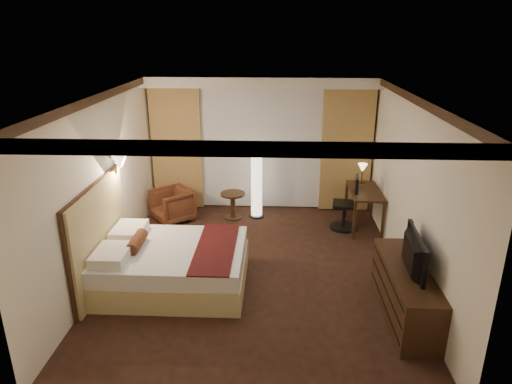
{
  "coord_description": "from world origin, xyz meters",
  "views": [
    {
      "loc": [
        0.31,
        -6.26,
        3.56
      ],
      "look_at": [
        0.0,
        0.4,
        1.15
      ],
      "focal_mm": 32.0,
      "sensor_mm": 36.0,
      "label": 1
    }
  ],
  "objects_px": {
    "bed": "(174,266)",
    "desk": "(364,209)",
    "armchair": "(172,204)",
    "television": "(408,248)",
    "dresser": "(405,292)",
    "floor_lamp": "(257,184)",
    "office_chair": "(345,202)",
    "side_table": "(233,206)"
  },
  "relations": [
    {
      "from": "bed",
      "to": "desk",
      "type": "relative_size",
      "value": 1.83
    },
    {
      "from": "armchair",
      "to": "desk",
      "type": "bearing_deg",
      "value": 48.13
    },
    {
      "from": "desk",
      "to": "television",
      "type": "height_order",
      "value": "television"
    },
    {
      "from": "dresser",
      "to": "desk",
      "type": "bearing_deg",
      "value": 91.03
    },
    {
      "from": "floor_lamp",
      "to": "television",
      "type": "relative_size",
      "value": 1.4
    },
    {
      "from": "bed",
      "to": "television",
      "type": "xyz_separation_m",
      "value": [
        3.13,
        -0.61,
        0.66
      ]
    },
    {
      "from": "bed",
      "to": "armchair",
      "type": "xyz_separation_m",
      "value": [
        -0.53,
        2.33,
        0.05
      ]
    },
    {
      "from": "floor_lamp",
      "to": "dresser",
      "type": "height_order",
      "value": "floor_lamp"
    },
    {
      "from": "bed",
      "to": "television",
      "type": "height_order",
      "value": "television"
    },
    {
      "from": "dresser",
      "to": "office_chair",
      "type": "bearing_deg",
      "value": 98.65
    },
    {
      "from": "television",
      "to": "armchair",
      "type": "bearing_deg",
      "value": 54.7
    },
    {
      "from": "dresser",
      "to": "television",
      "type": "relative_size",
      "value": 1.8
    },
    {
      "from": "bed",
      "to": "television",
      "type": "distance_m",
      "value": 3.25
    },
    {
      "from": "television",
      "to": "bed",
      "type": "bearing_deg",
      "value": 82.41
    },
    {
      "from": "television",
      "to": "dresser",
      "type": "bearing_deg",
      "value": -86.48
    },
    {
      "from": "armchair",
      "to": "desk",
      "type": "relative_size",
      "value": 0.62
    },
    {
      "from": "desk",
      "to": "office_chair",
      "type": "xyz_separation_m",
      "value": [
        -0.36,
        -0.05,
        0.15
      ]
    },
    {
      "from": "bed",
      "to": "floor_lamp",
      "type": "bearing_deg",
      "value": 67.29
    },
    {
      "from": "armchair",
      "to": "desk",
      "type": "distance_m",
      "value": 3.65
    },
    {
      "from": "armchair",
      "to": "side_table",
      "type": "xyz_separation_m",
      "value": [
        1.16,
        0.17,
        -0.09
      ]
    },
    {
      "from": "armchair",
      "to": "dresser",
      "type": "xyz_separation_m",
      "value": [
        3.69,
        -2.95,
        -0.01
      ]
    },
    {
      "from": "armchair",
      "to": "dresser",
      "type": "relative_size",
      "value": 0.4
    },
    {
      "from": "desk",
      "to": "office_chair",
      "type": "relative_size",
      "value": 1.09
    },
    {
      "from": "side_table",
      "to": "desk",
      "type": "distance_m",
      "value": 2.5
    },
    {
      "from": "side_table",
      "to": "desk",
      "type": "relative_size",
      "value": 0.47
    },
    {
      "from": "television",
      "to": "desk",
      "type": "bearing_deg",
      "value": 3.93
    },
    {
      "from": "armchair",
      "to": "side_table",
      "type": "bearing_deg",
      "value": 59.24
    },
    {
      "from": "armchair",
      "to": "dresser",
      "type": "height_order",
      "value": "armchair"
    },
    {
      "from": "bed",
      "to": "armchair",
      "type": "bearing_deg",
      "value": 102.91
    },
    {
      "from": "bed",
      "to": "dresser",
      "type": "relative_size",
      "value": 1.17
    },
    {
      "from": "armchair",
      "to": "side_table",
      "type": "height_order",
      "value": "armchair"
    },
    {
      "from": "dresser",
      "to": "bed",
      "type": "bearing_deg",
      "value": 168.99
    },
    {
      "from": "side_table",
      "to": "floor_lamp",
      "type": "bearing_deg",
      "value": 11.84
    },
    {
      "from": "bed",
      "to": "dresser",
      "type": "xyz_separation_m",
      "value": [
        3.16,
        -0.61,
        0.04
      ]
    },
    {
      "from": "floor_lamp",
      "to": "office_chair",
      "type": "xyz_separation_m",
      "value": [
        1.65,
        -0.49,
        -0.16
      ]
    },
    {
      "from": "office_chair",
      "to": "floor_lamp",
      "type": "bearing_deg",
      "value": 172.0
    },
    {
      "from": "desk",
      "to": "side_table",
      "type": "bearing_deg",
      "value": 172.15
    },
    {
      "from": "floor_lamp",
      "to": "armchair",
      "type": "bearing_deg",
      "value": -170.58
    },
    {
      "from": "bed",
      "to": "office_chair",
      "type": "distance_m",
      "value": 3.47
    },
    {
      "from": "armchair",
      "to": "floor_lamp",
      "type": "height_order",
      "value": "floor_lamp"
    },
    {
      "from": "armchair",
      "to": "floor_lamp",
      "type": "xyz_separation_m",
      "value": [
        1.62,
        0.27,
        0.33
      ]
    },
    {
      "from": "desk",
      "to": "dresser",
      "type": "bearing_deg",
      "value": -88.97
    }
  ]
}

